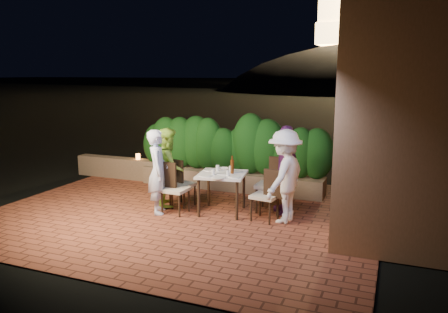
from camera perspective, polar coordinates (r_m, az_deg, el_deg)
The scene contains 32 objects.
ground at distance 7.95m, azimuth -6.59°, elevation -8.24°, with size 400.00×400.00×0.00m, color black.
terrace_floor at distance 8.38m, azimuth -4.95°, elevation -7.57°, with size 7.00×6.00×0.15m, color brown.
building_wall at distance 8.59m, azimuth 22.06°, elevation 9.61°, with size 1.60×5.00×5.00m, color #96623B.
window_pane at distance 8.15m, azimuth 16.30°, elevation 6.42°, with size 0.08×1.00×1.40m, color black.
window_frame at distance 8.15m, azimuth 16.23°, elevation 6.42°, with size 0.06×1.15×1.55m, color black.
planter at distance 9.81m, azimuth 0.79°, elevation -3.11°, with size 4.20×0.55×0.40m, color #75614A.
hedge at distance 9.66m, azimuth 0.80°, elevation 1.21°, with size 4.00×0.70×1.10m, color #123F12, non-canonical shape.
parapet at distance 11.20m, azimuth -13.70°, elevation -1.40°, with size 2.20×0.30×0.50m, color #75614A.
hill at distance 66.93m, azimuth 20.33°, elevation 4.58°, with size 52.00×40.00×22.00m, color black.
fortress at distance 67.08m, azimuth 21.18°, elevation 16.97°, with size 26.00×8.00×8.00m, color #FFCC7A, non-canonical shape.
dining_table at distance 8.13m, azimuth -0.26°, elevation -4.80°, with size 0.85×0.85×0.75m, color white, non-canonical shape.
plate_nw at distance 7.86m, azimuth -2.43°, elevation -2.49°, with size 0.24×0.24×0.01m, color white.
plate_sw at distance 8.31m, azimuth -1.88°, elevation -1.75°, with size 0.25×0.25×0.01m, color white.
plate_ne at distance 7.76m, azimuth 1.34°, elevation -2.66°, with size 0.21×0.21×0.01m, color white.
plate_se at distance 8.17m, azimuth 1.68°, elevation -1.98°, with size 0.21×0.21×0.01m, color white.
plate_centre at distance 8.01m, azimuth -0.25°, elevation -2.23°, with size 0.23×0.23×0.01m, color white.
plate_front at distance 7.70m, azimuth -0.71°, elevation -2.77°, with size 0.24×0.24×0.01m, color white.
glass_nw at distance 7.92m, azimuth -1.41°, elevation -2.03°, with size 0.06×0.06×0.11m, color silver.
glass_sw at distance 8.23m, azimuth -0.84°, elevation -1.52°, with size 0.07×0.07×0.11m, color silver.
glass_ne at distance 7.87m, azimuth 0.50°, elevation -2.14°, with size 0.06×0.06×0.10m, color silver.
glass_se at distance 8.15m, azimuth 0.87°, elevation -1.63°, with size 0.07×0.07×0.11m, color silver.
beer_bottle at distance 8.00m, azimuth 1.08°, elevation -1.06°, with size 0.06×0.06×0.33m, color #4B240C, non-canonical shape.
bowl at distance 8.32m, azimuth -0.02°, elevation -1.62°, with size 0.18×0.18×0.04m, color white.
chair_left_front at distance 8.12m, azimuth -6.37°, elevation -4.14°, with size 0.44×0.44×0.95m, color black, non-canonical shape.
chair_left_back at distance 8.56m, azimuth -5.46°, elevation -3.51°, with size 0.42×0.42×0.91m, color black, non-canonical shape.
chair_right_front at distance 7.72m, azimuth 5.37°, elevation -4.99°, with size 0.43×0.43×0.94m, color black, non-canonical shape.
chair_right_back at distance 8.21m, azimuth 6.04°, elevation -3.60°, with size 0.49×0.49×1.06m, color black, non-canonical shape.
diner_blue at distance 8.13m, azimuth -8.62°, elevation -1.98°, with size 0.57×0.37×1.56m, color #C6D8FF.
diner_green at distance 8.60m, azimuth -7.24°, elevation -1.34°, with size 0.74×0.58×1.53m, color #9ED743.
diner_white at distance 7.62m, azimuth 7.94°, elevation -2.57°, with size 1.05×0.61×1.63m, color white.
diner_purple at distance 8.13m, azimuth 8.08°, elevation -1.68°, with size 0.96×0.40×1.64m, color #5E236B.
parapet_lamp at distance 10.80m, azimuth -11.17°, elevation -0.01°, with size 0.10×0.10×0.14m, color orange.
Camera 1 is at (3.60, -6.59, 2.57)m, focal length 35.00 mm.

